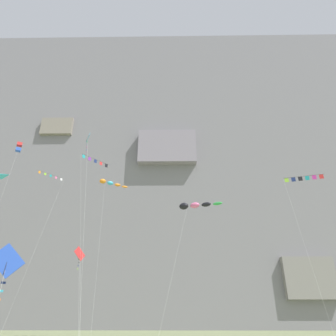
# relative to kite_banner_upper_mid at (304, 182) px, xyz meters

# --- Properties ---
(cliff_face) EXTENTS (180.00, 30.45, 79.10)m
(cliff_face) POSITION_rel_kite_banner_upper_mid_xyz_m (-17.99, 44.05, 21.40)
(cliff_face) COLOR gray
(cliff_face) RESTS_ON ground
(kite_banner_upper_mid) EXTENTS (4.82, 3.83, 19.07)m
(kite_banner_upper_mid) POSITION_rel_kite_banner_upper_mid_xyz_m (0.00, 0.00, 0.00)
(kite_banner_upper_mid) COLOR black
(kite_banner_upper_mid) RESTS_ON ground
(kite_diamond_high_right) EXTENTS (2.36, 2.62, 7.36)m
(kite_diamond_high_right) POSITION_rel_kite_banner_upper_mid_xyz_m (-27.31, -16.07, -12.03)
(kite_diamond_high_right) COLOR blue
(kite_diamond_high_right) RESTS_ON ground
(kite_diamond_front_field) EXTENTS (2.69, 2.77, 23.77)m
(kite_diamond_front_field) POSITION_rel_kite_banner_upper_mid_xyz_m (-27.19, -3.56, 3.67)
(kite_diamond_front_field) COLOR #38B2D1
(kite_diamond_front_field) RESTS_ON ground
(kite_windsock_high_left) EXTENTS (6.44, 1.93, 13.25)m
(kite_windsock_high_left) POSITION_rel_kite_banner_upper_mid_xyz_m (-14.69, -6.93, -5.31)
(kite_windsock_high_left) COLOR black
(kite_windsock_high_left) RESTS_ON ground
(kite_banner_far_right) EXTENTS (3.83, 5.71, 26.82)m
(kite_banner_far_right) POSITION_rel_kite_banner_upper_mid_xyz_m (-29.90, 9.86, 7.29)
(kite_banner_far_right) COLOR black
(kite_banner_far_right) RESTS_ON ground
(kite_box_upper_right) EXTENTS (0.94, 4.37, 25.45)m
(kite_box_upper_right) POSITION_rel_kite_banner_upper_mid_xyz_m (-38.96, 1.99, 6.49)
(kite_box_upper_right) COLOR red
(kite_box_upper_right) RESTS_ON ground
(kite_windsock_upper_left) EXTENTS (4.31, 5.63, 21.80)m
(kite_windsock_upper_left) POSITION_rel_kite_banner_upper_mid_xyz_m (-26.55, 7.45, 3.17)
(kite_windsock_upper_left) COLOR orange
(kite_windsock_upper_left) RESTS_ON ground
(kite_banner_high_center) EXTENTS (3.34, 5.24, 24.98)m
(kite_banner_high_center) POSITION_rel_kite_banner_upper_mid_xyz_m (-38.11, 12.02, 4.25)
(kite_banner_high_center) COLOR black
(kite_banner_high_center) RESTS_ON ground
(kite_diamond_low_left) EXTENTS (3.11, 5.53, 11.72)m
(kite_diamond_low_left) POSITION_rel_kite_banner_upper_mid_xyz_m (-29.92, 7.71, -7.70)
(kite_diamond_low_left) COLOR red
(kite_diamond_low_left) RESTS_ON ground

